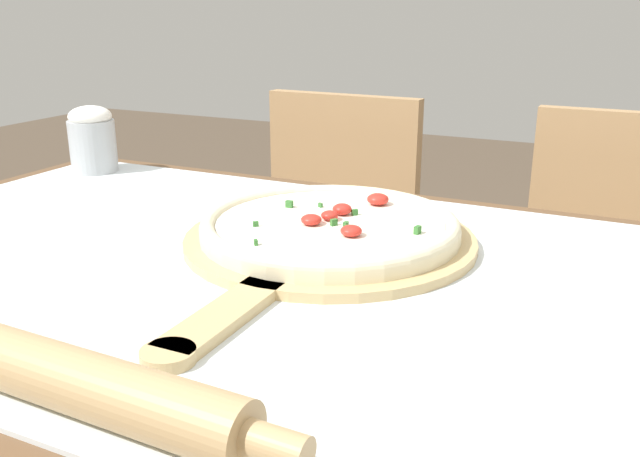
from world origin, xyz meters
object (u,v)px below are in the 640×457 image
(rolling_pin, at_px, (50,373))
(chair_right, at_px, (611,304))
(chair_left, at_px, (326,256))
(pizza_peel, at_px, (324,244))
(flour_cup, at_px, (92,139))
(pizza, at_px, (330,226))

(rolling_pin, distance_m, chair_right, 1.15)
(chair_right, bearing_deg, chair_left, -179.01)
(pizza_peel, height_order, chair_right, chair_right)
(rolling_pin, bearing_deg, chair_left, 103.24)
(chair_right, relative_size, flour_cup, 7.20)
(pizza_peel, height_order, pizza, pizza)
(pizza, xyz_separation_m, flour_cup, (-0.56, 0.18, 0.04))
(pizza, distance_m, rolling_pin, 0.43)
(flour_cup, bearing_deg, chair_left, 57.53)
(pizza, relative_size, flour_cup, 2.75)
(pizza, bearing_deg, rolling_pin, -95.88)
(pizza_peel, relative_size, pizza, 1.65)
(pizza, xyz_separation_m, chair_right, (0.34, 0.61, -0.30))
(pizza, bearing_deg, chair_right, 60.84)
(chair_left, relative_size, chair_right, 1.00)
(rolling_pin, relative_size, flour_cup, 3.72)
(rolling_pin, bearing_deg, chair_right, 69.66)
(pizza, distance_m, chair_left, 0.74)
(rolling_pin, bearing_deg, pizza_peel, 83.88)
(pizza_peel, bearing_deg, chair_right, 61.56)
(pizza, xyz_separation_m, chair_left, (-0.29, 0.61, -0.30))
(chair_left, distance_m, chair_right, 0.63)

